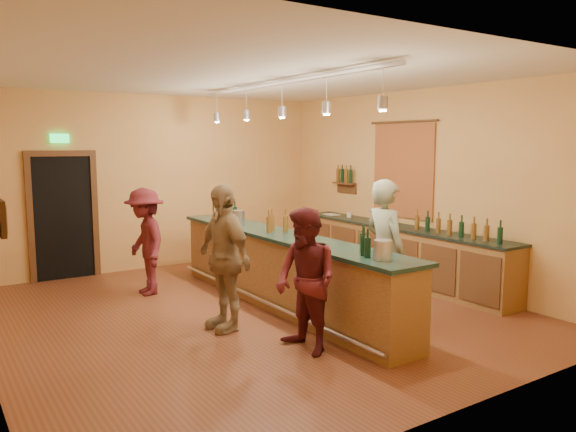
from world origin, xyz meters
TOP-DOWN VIEW (x-y plane):
  - floor at (0.00, 0.00)m, footprint 7.00×7.00m
  - ceiling at (0.00, 0.00)m, footprint 6.50×7.00m
  - wall_back at (0.00, 3.50)m, footprint 6.50×0.02m
  - wall_front at (0.00, -3.50)m, footprint 6.50×0.02m
  - wall_right at (3.25, 0.00)m, footprint 0.02×7.00m
  - doorway at (-1.70, 3.47)m, footprint 1.15×0.09m
  - tapestry at (3.23, 0.40)m, footprint 0.03×1.40m
  - bottle_shelf at (3.17, 1.90)m, footprint 0.17×0.55m
  - back_counter at (2.97, 0.18)m, footprint 0.60×4.55m
  - tasting_bar at (0.50, -0.00)m, footprint 0.73×5.10m
  - pendant_track at (0.51, -0.00)m, footprint 0.11×4.60m
  - bartender at (1.22, -1.34)m, footprint 0.49×0.71m
  - customer_a at (-0.23, -1.62)m, footprint 0.66×0.82m
  - customer_b at (-0.63, -0.42)m, footprint 0.52×1.10m
  - customer_c at (-0.88, 1.73)m, footprint 0.65×1.08m
  - bar_stool at (2.29, 2.20)m, footprint 0.33×0.33m

SIDE VIEW (x-z plane):
  - floor at x=0.00m, z-range 0.00..0.00m
  - back_counter at x=2.97m, z-range -0.15..1.12m
  - bar_stool at x=2.29m, z-range 0.19..0.87m
  - tasting_bar at x=0.50m, z-range -0.08..1.30m
  - customer_a at x=-0.23m, z-range 0.00..1.62m
  - customer_c at x=-0.88m, z-range 0.00..1.65m
  - customer_b at x=-0.63m, z-range 0.00..1.82m
  - bartender at x=1.22m, z-range 0.00..1.87m
  - doorway at x=-1.70m, z-range -0.11..2.36m
  - wall_back at x=0.00m, z-range 0.00..3.20m
  - wall_front at x=0.00m, z-range 0.00..3.20m
  - wall_right at x=3.25m, z-range 0.00..3.20m
  - bottle_shelf at x=3.17m, z-range 1.39..1.94m
  - tapestry at x=3.23m, z-range 1.05..2.65m
  - pendant_track at x=0.51m, z-range 2.73..3.24m
  - ceiling at x=0.00m, z-range 3.19..3.21m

